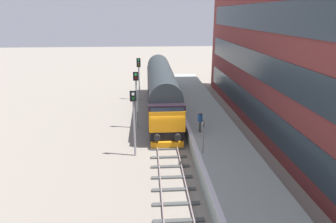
% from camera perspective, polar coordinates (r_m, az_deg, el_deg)
% --- Properties ---
extents(ground_plane, '(140.00, 140.00, 0.00)m').
position_cam_1_polar(ground_plane, '(23.25, -0.32, -5.82)').
color(ground_plane, gray).
rests_on(ground_plane, ground).
extents(track_main, '(2.50, 60.00, 0.15)m').
position_cam_1_polar(track_main, '(23.23, -0.32, -5.70)').
color(track_main, gray).
rests_on(track_main, ground).
extents(station_platform, '(4.00, 44.00, 1.01)m').
position_cam_1_polar(station_platform, '(23.53, 8.48, -4.40)').
color(station_platform, '#95A198').
rests_on(station_platform, ground).
extents(station_building, '(5.85, 41.80, 14.45)m').
position_cam_1_polar(station_building, '(22.15, 27.95, 10.33)').
color(station_building, brown).
rests_on(station_building, ground).
extents(diesel_locomotive, '(2.74, 17.83, 4.68)m').
position_cam_1_polar(diesel_locomotive, '(29.72, -1.27, 4.61)').
color(diesel_locomotive, black).
rests_on(diesel_locomotive, ground).
extents(signal_post_near, '(0.44, 0.22, 4.68)m').
position_cam_1_polar(signal_post_near, '(20.15, -6.51, -0.93)').
color(signal_post_near, gray).
rests_on(signal_post_near, ground).
extents(signal_post_mid, '(0.44, 0.22, 4.91)m').
position_cam_1_polar(signal_post_mid, '(25.20, -6.05, 3.31)').
color(signal_post_mid, gray).
rests_on(signal_post_mid, ground).
extents(signal_post_far, '(0.44, 0.22, 4.76)m').
position_cam_1_polar(signal_post_far, '(33.98, -5.57, 7.23)').
color(signal_post_far, gray).
rests_on(signal_post_far, ground).
extents(platform_number_sign, '(0.10, 0.44, 2.18)m').
position_cam_1_polar(platform_number_sign, '(18.83, 6.75, -3.85)').
color(platform_number_sign, slate).
rests_on(platform_number_sign, station_platform).
extents(waiting_passenger, '(0.37, 0.51, 1.64)m').
position_cam_1_polar(waiting_passenger, '(22.29, 6.14, -1.49)').
color(waiting_passenger, '#353530').
rests_on(waiting_passenger, station_platform).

